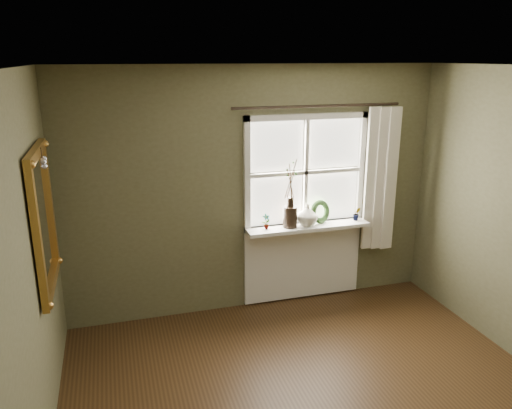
{
  "coord_description": "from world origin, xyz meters",
  "views": [
    {
      "loc": [
        -1.43,
        -2.61,
        2.67
      ],
      "look_at": [
        -0.2,
        1.55,
        1.38
      ],
      "focal_mm": 35.0,
      "sensor_mm": 36.0,
      "label": 1
    }
  ],
  "objects": [
    {
      "name": "potted_plant_right",
      "position": [
        1.13,
        2.12,
        1.0
      ],
      "size": [
        0.09,
        0.08,
        0.15
      ],
      "primitive_type": "imported",
      "rotation": [
        0.0,
        0.0,
        -0.17
      ],
      "color": "#2B4B21",
      "rests_on": "window_sill"
    },
    {
      "name": "wreath",
      "position": [
        0.71,
        2.16,
        1.02
      ],
      "size": [
        0.28,
        0.2,
        0.27
      ],
      "primitive_type": "torus",
      "rotation": [
        1.36,
        0.0,
        0.35
      ],
      "color": "#2B4B21",
      "rests_on": "window_sill"
    },
    {
      "name": "curtain",
      "position": [
        1.39,
        2.13,
        1.37
      ],
      "size": [
        0.36,
        0.12,
        1.59
      ],
      "primitive_type": "cube",
      "color": "beige",
      "rests_on": "wall_back"
    },
    {
      "name": "wall_left",
      "position": [
        -2.05,
        0.0,
        1.3
      ],
      "size": [
        0.1,
        4.5,
        2.6
      ],
      "primitive_type": "cube",
      "color": "brown",
      "rests_on": "ground"
    },
    {
      "name": "cream_vase",
      "position": [
        0.54,
        2.12,
        1.04
      ],
      "size": [
        0.23,
        0.23,
        0.24
      ],
      "primitive_type": "imported",
      "rotation": [
        0.0,
        0.0,
        -0.01
      ],
      "color": "silver",
      "rests_on": "window_sill"
    },
    {
      "name": "ceiling",
      "position": [
        0.0,
        0.0,
        2.6
      ],
      "size": [
        4.5,
        4.5,
        0.0
      ],
      "primitive_type": "plane",
      "color": "silver",
      "rests_on": "ground"
    },
    {
      "name": "wall_back",
      "position": [
        0.0,
        2.3,
        1.3
      ],
      "size": [
        4.0,
        0.1,
        2.6
      ],
      "primitive_type": "cube",
      "color": "brown",
      "rests_on": "ground"
    },
    {
      "name": "curtain_rod",
      "position": [
        0.65,
        2.17,
        2.18
      ],
      "size": [
        1.84,
        0.03,
        0.03
      ],
      "primitive_type": "cylinder",
      "rotation": [
        0.0,
        1.57,
        0.0
      ],
      "color": "black",
      "rests_on": "wall_back"
    },
    {
      "name": "window_frame",
      "position": [
        0.55,
        2.23,
        1.48
      ],
      "size": [
        1.36,
        0.06,
        1.24
      ],
      "color": "white",
      "rests_on": "wall_back"
    },
    {
      "name": "window_apron",
      "position": [
        0.55,
        2.23,
        0.46
      ],
      "size": [
        1.36,
        0.04,
        0.88
      ],
      "primitive_type": "cube",
      "color": "white",
      "rests_on": "ground"
    },
    {
      "name": "dark_jug",
      "position": [
        0.34,
        2.12,
        1.03
      ],
      "size": [
        0.19,
        0.19,
        0.23
      ],
      "primitive_type": "cylinder",
      "rotation": [
        0.0,
        0.0,
        0.27
      ],
      "color": "black",
      "rests_on": "window_sill"
    },
    {
      "name": "gilt_mirror",
      "position": [
        -1.96,
        1.32,
        1.47
      ],
      "size": [
        0.1,
        0.93,
        1.11
      ],
      "color": "white",
      "rests_on": "wall_left"
    },
    {
      "name": "window_sill",
      "position": [
        0.55,
        2.12,
        0.9
      ],
      "size": [
        1.36,
        0.26,
        0.04
      ],
      "primitive_type": "cube",
      "color": "white",
      "rests_on": "wall_back"
    },
    {
      "name": "potted_plant_left",
      "position": [
        0.08,
        2.12,
        1.0
      ],
      "size": [
        0.1,
        0.08,
        0.17
      ],
      "primitive_type": "imported",
      "rotation": [
        0.0,
        0.0,
        0.25
      ],
      "color": "#2B4B21",
      "rests_on": "window_sill"
    }
  ]
}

